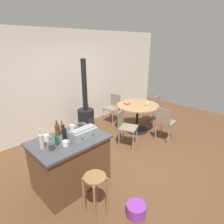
% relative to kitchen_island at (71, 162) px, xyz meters
% --- Properties ---
extents(ground_plane, '(8.80, 8.80, 0.00)m').
position_rel_kitchen_island_xyz_m(ground_plane, '(1.21, -0.17, -0.44)').
color(ground_plane, brown).
extents(back_wall, '(8.00, 0.10, 2.70)m').
position_rel_kitchen_island_xyz_m(back_wall, '(1.21, 2.10, 0.91)').
color(back_wall, beige).
rests_on(back_wall, ground_plane).
extents(kitchen_island, '(1.21, 0.83, 0.88)m').
position_rel_kitchen_island_xyz_m(kitchen_island, '(0.00, 0.00, 0.00)').
color(kitchen_island, brown).
rests_on(kitchen_island, ground_plane).
extents(wooden_stool, '(0.31, 0.31, 0.65)m').
position_rel_kitchen_island_xyz_m(wooden_stool, '(-0.11, -0.78, 0.02)').
color(wooden_stool, olive).
rests_on(wooden_stool, ground_plane).
extents(dining_table, '(1.15, 1.15, 0.76)m').
position_rel_kitchen_island_xyz_m(dining_table, '(2.53, 0.52, 0.15)').
color(dining_table, black).
rests_on(dining_table, ground_plane).
extents(folding_chair_near, '(0.44, 0.44, 0.87)m').
position_rel_kitchen_island_xyz_m(folding_chair_near, '(2.50, 1.43, 0.07)').
color(folding_chair_near, '#7F705B').
rests_on(folding_chair_near, ground_plane).
extents(folding_chair_far, '(0.53, 0.53, 0.88)m').
position_rel_kitchen_island_xyz_m(folding_chair_far, '(1.68, 0.22, 0.08)').
color(folding_chair_far, '#7F705B').
rests_on(folding_chair_far, ground_plane).
extents(folding_chair_left, '(0.44, 0.44, 0.88)m').
position_rel_kitchen_island_xyz_m(folding_chair_left, '(2.55, -0.32, 0.09)').
color(folding_chair_left, '#7F705B').
rests_on(folding_chair_left, ground_plane).
extents(folding_chair_right, '(0.44, 0.44, 0.87)m').
position_rel_kitchen_island_xyz_m(folding_chair_right, '(3.34, 0.53, 0.07)').
color(folding_chair_right, '#7F705B').
rests_on(folding_chair_right, ground_plane).
extents(wood_stove, '(0.44, 0.45, 1.99)m').
position_rel_kitchen_island_xyz_m(wood_stove, '(1.46, 1.45, 0.05)').
color(wood_stove, black).
rests_on(wood_stove, ground_plane).
extents(toolbox, '(0.45, 0.23, 0.16)m').
position_rel_kitchen_island_xyz_m(toolbox, '(0.22, -0.11, 0.51)').
color(toolbox, gray).
rests_on(toolbox, kitchen_island).
extents(bottle_0, '(0.07, 0.07, 0.32)m').
position_rel_kitchen_island_xyz_m(bottle_0, '(-0.43, 0.03, 0.56)').
color(bottle_0, '#B7B2AD').
rests_on(bottle_0, kitchen_island).
extents(bottle_1, '(0.06, 0.06, 0.21)m').
position_rel_kitchen_island_xyz_m(bottle_1, '(-0.22, -0.03, 0.52)').
color(bottle_1, '#194C23').
rests_on(bottle_1, kitchen_island).
extents(bottle_2, '(0.07, 0.07, 0.26)m').
position_rel_kitchen_island_xyz_m(bottle_2, '(-0.04, 0.04, 0.54)').
color(bottle_2, black).
rests_on(bottle_2, kitchen_island).
extents(bottle_3, '(0.06, 0.06, 0.24)m').
position_rel_kitchen_island_xyz_m(bottle_3, '(0.04, 0.24, 0.53)').
color(bottle_3, '#603314').
rests_on(bottle_3, kitchen_island).
extents(bottle_4, '(0.08, 0.08, 0.27)m').
position_rel_kitchen_island_xyz_m(bottle_4, '(-0.05, 0.26, 0.54)').
color(bottle_4, '#603314').
rests_on(bottle_4, kitchen_island).
extents(cup_0, '(0.11, 0.08, 0.10)m').
position_rel_kitchen_island_xyz_m(cup_0, '(0.39, 0.21, 0.49)').
color(cup_0, '#383838').
rests_on(cup_0, kitchen_island).
extents(cup_1, '(0.12, 0.08, 0.10)m').
position_rel_kitchen_island_xyz_m(cup_1, '(-0.35, -0.10, 0.49)').
color(cup_1, '#383838').
rests_on(cup_1, kitchen_island).
extents(cup_2, '(0.12, 0.09, 0.09)m').
position_rel_kitchen_island_xyz_m(cup_2, '(-0.15, -0.15, 0.48)').
color(cup_2, white).
rests_on(cup_2, kitchen_island).
extents(cup_3, '(0.12, 0.09, 0.10)m').
position_rel_kitchen_island_xyz_m(cup_3, '(-0.27, 0.21, 0.49)').
color(cup_3, white).
rests_on(cup_3, kitchen_island).
extents(cup_4, '(0.12, 0.09, 0.10)m').
position_rel_kitchen_island_xyz_m(cup_4, '(0.24, 0.24, 0.49)').
color(cup_4, white).
rests_on(cup_4, kitchen_island).
extents(wine_glass, '(0.07, 0.07, 0.14)m').
position_rel_kitchen_island_xyz_m(wine_glass, '(2.55, 0.23, 0.43)').
color(wine_glass, silver).
rests_on(wine_glass, dining_table).
extents(serving_bowl, '(0.18, 0.18, 0.07)m').
position_rel_kitchen_island_xyz_m(serving_bowl, '(2.40, 0.79, 0.36)').
color(serving_bowl, '#DB6651').
rests_on(serving_bowl, dining_table).
extents(plastic_bucket, '(0.29, 0.29, 0.18)m').
position_rel_kitchen_island_xyz_m(plastic_bucket, '(0.27, -1.22, -0.35)').
color(plastic_bucket, purple).
rests_on(plastic_bucket, ground_plane).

